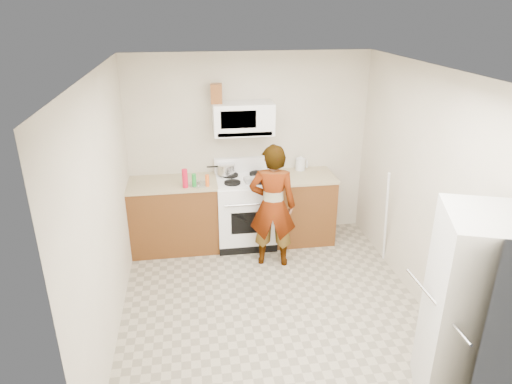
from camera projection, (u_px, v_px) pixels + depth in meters
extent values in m
plane|color=gray|center=(272.00, 306.00, 4.96)|extent=(3.60, 3.60, 0.00)
cube|color=beige|center=(249.00, 148.00, 6.11)|extent=(3.20, 0.02, 2.50)
cube|color=beige|center=(425.00, 192.00, 4.70)|extent=(0.02, 3.60, 2.50)
cube|color=#5B2C15|center=(175.00, 216.00, 6.00)|extent=(1.12, 0.62, 0.90)
cube|color=tan|center=(172.00, 183.00, 5.82)|extent=(1.14, 0.64, 0.03)
cube|color=#5B2C15|center=(302.00, 208.00, 6.24)|extent=(0.80, 0.62, 0.90)
cube|color=tan|center=(303.00, 176.00, 6.06)|extent=(0.82, 0.64, 0.03)
cube|color=white|center=(245.00, 212.00, 6.12)|extent=(0.76, 0.65, 0.90)
cube|color=white|center=(245.00, 180.00, 5.94)|extent=(0.76, 0.62, 0.03)
cube|color=white|center=(242.00, 165.00, 6.16)|extent=(0.76, 0.08, 0.20)
cube|color=white|center=(243.00, 118.00, 5.76)|extent=(0.76, 0.38, 0.40)
imported|color=tan|center=(273.00, 206.00, 5.50)|extent=(0.63, 0.48, 1.56)
cube|color=white|center=(478.00, 317.00, 3.44)|extent=(0.89, 0.89, 1.70)
cylinder|color=silver|center=(300.00, 164.00, 6.21)|extent=(0.15, 0.15, 0.16)
cube|color=brown|center=(216.00, 93.00, 5.60)|extent=(0.15, 0.15, 0.24)
cylinder|color=silver|center=(226.00, 169.00, 6.03)|extent=(0.31, 0.31, 0.13)
cube|color=silver|center=(254.00, 180.00, 5.84)|extent=(0.26, 0.18, 0.05)
cylinder|color=red|center=(185.00, 178.00, 5.60)|extent=(0.09, 0.09, 0.24)
cylinder|color=orange|center=(207.00, 181.00, 5.66)|extent=(0.05, 0.05, 0.15)
cylinder|color=#18842A|center=(194.00, 180.00, 5.63)|extent=(0.07, 0.07, 0.17)
cylinder|color=silver|center=(199.00, 184.00, 5.73)|extent=(0.31, 0.31, 0.01)
cylinder|color=silver|center=(386.00, 218.00, 5.53)|extent=(0.19, 0.23, 1.25)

